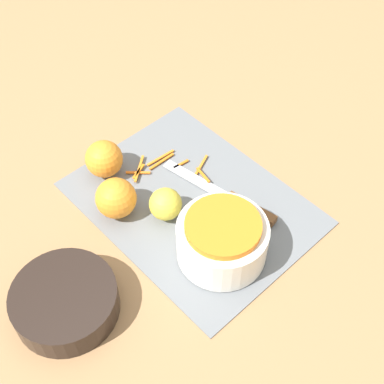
# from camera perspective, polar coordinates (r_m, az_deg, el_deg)

# --- Properties ---
(ground_plane) EXTENTS (4.00, 4.00, 0.00)m
(ground_plane) POSITION_cam_1_polar(r_m,az_deg,el_deg) (1.08, -0.00, -1.23)
(ground_plane) COLOR #9E754C
(cutting_board) EXTENTS (0.47, 0.35, 0.01)m
(cutting_board) POSITION_cam_1_polar(r_m,az_deg,el_deg) (1.07, -0.00, -1.13)
(cutting_board) COLOR slate
(cutting_board) RESTS_ON ground_plane
(bowl_speckled) EXTENTS (0.17, 0.17, 0.09)m
(bowl_speckled) POSITION_cam_1_polar(r_m,az_deg,el_deg) (0.96, 3.23, -5.02)
(bowl_speckled) COLOR silver
(bowl_speckled) RESTS_ON cutting_board
(bowl_dark) EXTENTS (0.18, 0.18, 0.05)m
(bowl_dark) POSITION_cam_1_polar(r_m,az_deg,el_deg) (0.95, -13.37, -11.28)
(bowl_dark) COLOR black
(bowl_dark) RESTS_ON ground_plane
(knife) EXTENTS (0.27, 0.07, 0.02)m
(knife) POSITION_cam_1_polar(r_m,az_deg,el_deg) (1.07, 4.91, -1.05)
(knife) COLOR brown
(knife) RESTS_ON cutting_board
(orange_left) EXTENTS (0.08, 0.08, 0.08)m
(orange_left) POSITION_cam_1_polar(r_m,az_deg,el_deg) (1.03, -8.12, -0.65)
(orange_left) COLOR orange
(orange_left) RESTS_ON cutting_board
(orange_right) EXTENTS (0.08, 0.08, 0.08)m
(orange_right) POSITION_cam_1_polar(r_m,az_deg,el_deg) (1.11, -9.37, 3.51)
(orange_right) COLOR orange
(orange_right) RESTS_ON cutting_board
(lemon) EXTENTS (0.06, 0.06, 0.06)m
(lemon) POSITION_cam_1_polar(r_m,az_deg,el_deg) (1.03, -2.84, -1.29)
(lemon) COLOR gold
(lemon) RESTS_ON cutting_board
(peel_pile) EXTENTS (0.15, 0.16, 0.01)m
(peel_pile) POSITION_cam_1_polar(r_m,az_deg,el_deg) (1.13, -3.00, 2.76)
(peel_pile) COLOR orange
(peel_pile) RESTS_ON cutting_board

